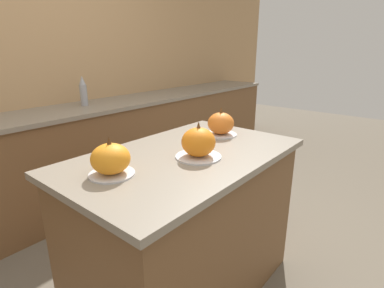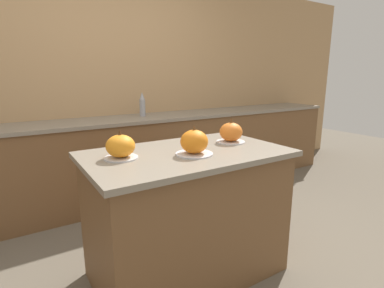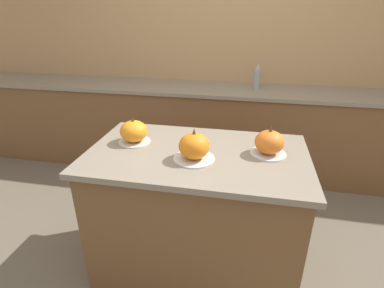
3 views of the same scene
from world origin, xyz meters
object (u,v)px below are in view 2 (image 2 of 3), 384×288
(pumpkin_cake_right, at_px, (231,133))
(bottle_tall, at_px, (142,105))
(pumpkin_cake_left, at_px, (121,147))
(pumpkin_cake_center, at_px, (194,143))

(pumpkin_cake_right, xyz_separation_m, bottle_tall, (-0.08, 1.44, 0.09))
(pumpkin_cake_right, relative_size, bottle_tall, 0.78)
(pumpkin_cake_left, height_order, pumpkin_cake_right, pumpkin_cake_right)
(pumpkin_cake_left, relative_size, pumpkin_cake_right, 0.97)
(bottle_tall, bearing_deg, pumpkin_cake_left, -117.62)
(pumpkin_cake_right, bearing_deg, pumpkin_cake_left, 179.37)
(pumpkin_cake_center, height_order, bottle_tall, bottle_tall)
(pumpkin_cake_left, height_order, bottle_tall, bottle_tall)
(pumpkin_cake_right, bearing_deg, bottle_tall, 93.02)
(pumpkin_cake_right, height_order, bottle_tall, bottle_tall)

